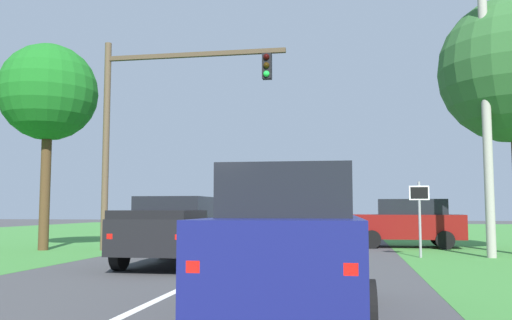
{
  "coord_description": "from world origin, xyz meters",
  "views": [
    {
      "loc": [
        3.14,
        -1.72,
        1.49
      ],
      "look_at": [
        0.42,
        13.94,
        2.91
      ],
      "focal_mm": 38.38,
      "sensor_mm": 36.0,
      "label": 1
    }
  ],
  "objects": [
    {
      "name": "keep_moving_sign",
      "position": [
        5.21,
        15.7,
        1.49
      ],
      "size": [
        0.6,
        0.09,
        2.32
      ],
      "color": "gray",
      "rests_on": "ground_plane"
    },
    {
      "name": "utility_pole_right",
      "position": [
        7.32,
        16.0,
        4.89
      ],
      "size": [
        0.28,
        0.28,
        9.79
      ],
      "primitive_type": "cylinder",
      "color": "#9E998E",
      "rests_on": "ground_plane"
    },
    {
      "name": "ground_plane",
      "position": [
        0.0,
        9.45,
        0.0
      ],
      "size": [
        120.0,
        120.0,
        0.0
      ],
      "primitive_type": "plane",
      "color": "#424244"
    },
    {
      "name": "extra_tree_1",
      "position": [
        -7.79,
        16.5,
        5.72
      ],
      "size": [
        3.56,
        3.56,
        7.54
      ],
      "color": "#4C351E",
      "rests_on": "ground_plane"
    },
    {
      "name": "red_suv_near",
      "position": [
        2.31,
        5.95,
        1.06
      ],
      "size": [
        2.17,
        4.74,
        2.05
      ],
      "color": "navy",
      "rests_on": "ground_plane"
    },
    {
      "name": "pickup_truck_lead",
      "position": [
        -1.4,
        12.29,
        0.95
      ],
      "size": [
        2.23,
        5.08,
        1.8
      ],
      "color": "black",
      "rests_on": "ground_plane"
    },
    {
      "name": "crossing_suv_far",
      "position": [
        5.29,
        20.29,
        0.97
      ],
      "size": [
        4.29,
        2.19,
        1.85
      ],
      "color": "maroon",
      "rests_on": "ground_plane"
    },
    {
      "name": "traffic_light",
      "position": [
        -3.93,
        16.81,
        4.97
      ],
      "size": [
        6.73,
        0.4,
        7.6
      ],
      "color": "brown",
      "rests_on": "ground_plane"
    }
  ]
}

